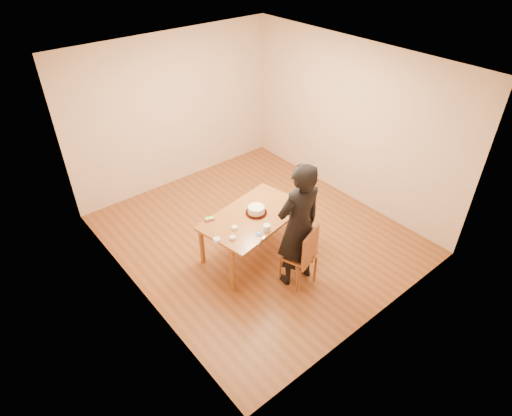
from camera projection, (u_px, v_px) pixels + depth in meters
room_shell at (242, 151)px, 6.28m from camera, size 4.00×4.50×2.70m
dining_table at (254, 216)px, 6.01m from camera, size 1.62×1.14×0.04m
dining_chair at (299, 255)px, 5.76m from camera, size 0.50×0.50×0.04m
cake_plate at (256, 213)px, 6.03m from camera, size 0.30×0.30×0.02m
cake at (256, 210)px, 6.00m from camera, size 0.24×0.24×0.08m
frosting_dome at (256, 207)px, 5.97m from camera, size 0.23×0.23×0.03m
frosting_tub at (267, 228)px, 5.70m from camera, size 0.10×0.10×0.09m
frosting_lid at (259, 234)px, 5.65m from camera, size 0.10×0.10×0.01m
frosting_dollop at (259, 233)px, 5.65m from camera, size 0.04×0.04×0.02m
ramekin_green at (233, 238)px, 5.56m from camera, size 0.08×0.08×0.04m
ramekin_yellow at (235, 228)px, 5.73m from camera, size 0.08×0.08×0.04m
ramekin_multi at (217, 240)px, 5.52m from camera, size 0.09×0.09×0.04m
candy_box_pink at (210, 219)px, 5.90m from camera, size 0.14×0.09×0.02m
candy_box_green at (209, 218)px, 5.89m from camera, size 0.13×0.10×0.02m
spatula at (260, 242)px, 5.51m from camera, size 0.14×0.08×0.01m
person at (298, 226)px, 5.52m from camera, size 0.72×0.51×1.84m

